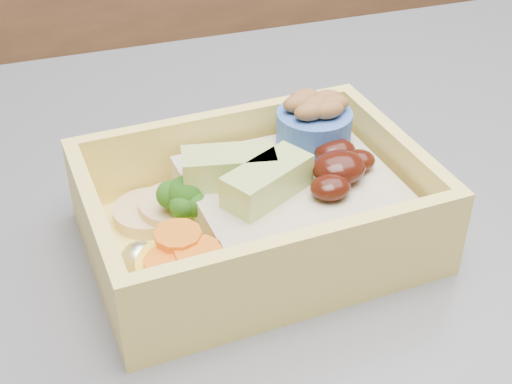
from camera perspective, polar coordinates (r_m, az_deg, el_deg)
name	(u,v)px	position (r m, az deg, el deg)	size (l,w,h in m)	color
bento_box	(264,205)	(0.42, 0.68, -1.05)	(0.20, 0.15, 0.07)	#FFE369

